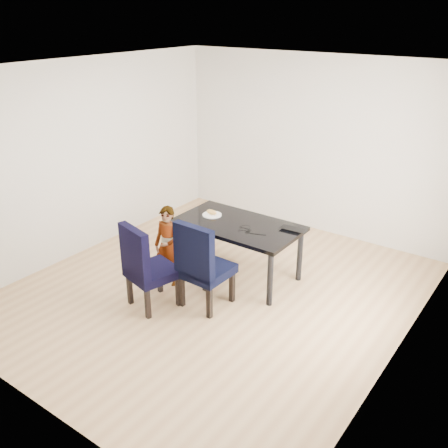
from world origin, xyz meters
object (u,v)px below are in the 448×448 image
Objects in this scene: plate at (212,215)px; chair_left at (152,265)px; dining_table at (237,250)px; chair_right at (207,263)px; child at (168,246)px; laptop at (295,228)px.

chair_left is at bearing -88.65° from plate.
chair_right reaches higher than dining_table.
laptop is at bearing 28.27° from child.
plate is (-0.03, 1.19, 0.23)m from chair_left.
child reaches higher than plate.
plate is at bearing 176.44° from dining_table.
chair_left reaches higher than plate.
plate is at bearing 105.85° from chair_left.
chair_right is at bearing -56.67° from plate.
child is at bearing -132.08° from dining_table.
chair_right reaches higher than plate.
plate is 0.74× the size of laptop.
plate is (-0.43, 0.03, 0.38)m from dining_table.
plate is 1.14m from laptop.
chair_left is 0.54m from child.
laptop is at bearing 62.41° from chair_right.
chair_left reaches higher than laptop.
chair_left is at bearing -76.17° from child.
plate is (0.17, 0.70, 0.23)m from child.
child reaches higher than laptop.
plate reaches higher than dining_table.
chair_right is (0.10, -0.78, 0.17)m from dining_table.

